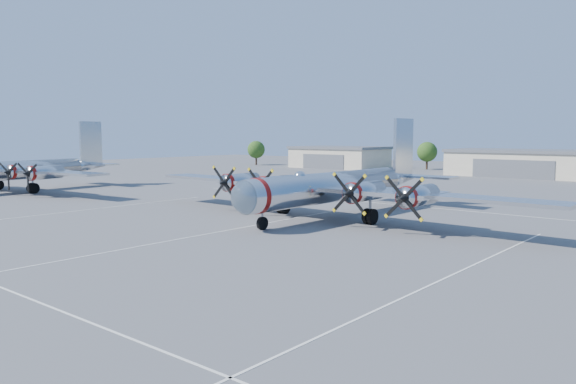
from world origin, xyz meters
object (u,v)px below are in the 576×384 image
Objects in this scene: hangar_west at (339,157)px; tree_west at (427,152)px; main_bomber_b29 at (336,216)px; tree_far_west at (256,150)px; hangar_center at (524,163)px; bomber_west at (26,191)px.

tree_west is at bearing 21.89° from hangar_west.
main_bomber_b29 is (27.47, -77.58, -4.22)m from tree_west.
hangar_west reaches higher than main_bomber_b29.
main_bomber_b29 is (72.47, -65.58, -4.22)m from tree_far_west.
hangar_center is 69.64m from main_bomber_b29.
bomber_west is (-23.77, -85.80, -4.22)m from tree_west.
hangar_center is at bearing 52.27° from bomber_west.
bomber_west is (-3.77, -77.76, -2.71)m from hangar_west.
tree_far_west is at bearing 100.41° from bomber_west.
main_bomber_b29 is at bearing -70.50° from tree_west.
tree_far_west is at bearing -165.07° from tree_west.
main_bomber_b29 is at bearing -42.14° from tree_far_west.
hangar_center reaches higher than main_bomber_b29.
tree_west is at bearing 68.88° from bomber_west.
hangar_center reaches higher than bomber_west.
tree_far_west is 97.83m from main_bomber_b29.
hangar_center is 4.31× the size of tree_west.
tree_far_west is (-70.00, -3.96, 1.51)m from hangar_center.
tree_far_west reaches higher than hangar_center.
tree_far_west is 1.00× the size of tree_west.
tree_far_west is at bearing -170.99° from hangar_west.
hangar_center is at bearing -0.00° from hangar_west.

